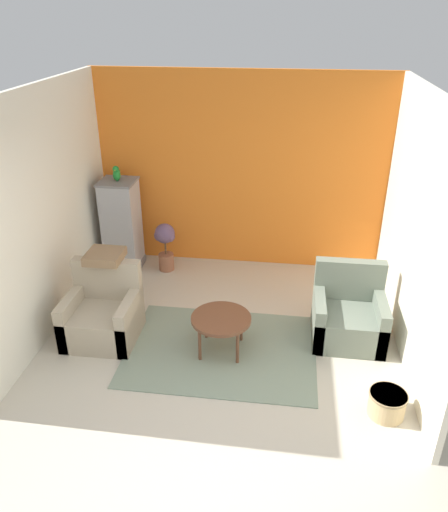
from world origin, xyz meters
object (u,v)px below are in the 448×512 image
armchair_left (103,316)px  potted_plant (165,242)px  armchair_right (348,317)px  parrot (117,174)px  birdcage (122,226)px  coffee_table (221,321)px  wicker_basket (387,403)px

armchair_left → potted_plant: bearing=79.1°
armchair_right → parrot: 3.61m
armchair_left → parrot: parrot is taller
armchair_right → birdcage: size_ratio=0.65×
armchair_left → coffee_table: bearing=-3.8°
armchair_right → birdcage: bearing=156.4°
wicker_basket → armchair_right: bearing=102.7°
coffee_table → birdcage: birdcage is taller
armchair_right → wicker_basket: (0.28, -1.23, -0.14)m
armchair_left → potted_plant: (0.33, 1.72, 0.17)m
coffee_table → potted_plant: bearing=120.6°
coffee_table → parrot: parrot is taller
armchair_left → wicker_basket: size_ratio=2.43×
armchair_right → parrot: size_ratio=4.02×
parrot → potted_plant: parrot is taller
wicker_basket → birdcage: bearing=142.7°
coffee_table → wicker_basket: (1.70, -0.77, -0.27)m
parrot → wicker_basket: (3.40, -2.59, -1.31)m
parrot → birdcage: bearing=-90.0°
armchair_right → armchair_left: bearing=-172.8°
armchair_right → wicker_basket: 1.26m
coffee_table → potted_plant: potted_plant is taller
wicker_basket → potted_plant: bearing=137.0°
armchair_left → wicker_basket: armchair_left is taller
armchair_left → birdcage: size_ratio=0.65×
armchair_left → armchair_right: same height
coffee_table → parrot: 2.70m
coffee_table → parrot: size_ratio=3.05×
potted_plant → parrot: bearing=179.7°
coffee_table → wicker_basket: size_ratio=1.85×
birdcage → armchair_right: bearing=-23.6°
coffee_table → birdcage: size_ratio=0.50×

